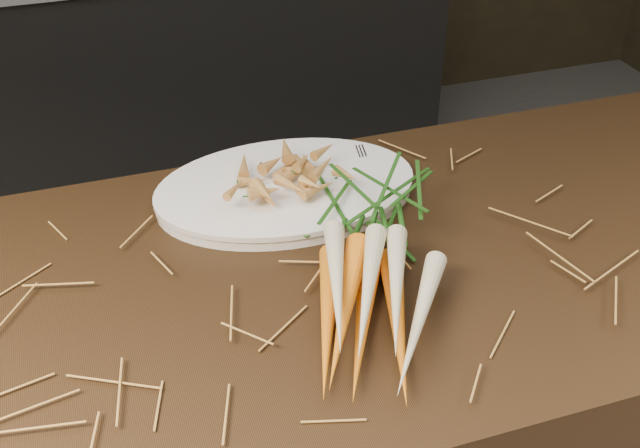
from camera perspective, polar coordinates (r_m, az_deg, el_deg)
The scene contains 6 objects.
back_counter at distance 3.02m, azimuth -9.70°, elevation 11.23°, with size 1.82×0.62×0.84m.
straw_bedding at distance 1.12m, azimuth -9.95°, elevation -4.92°, with size 1.40×0.60×0.02m, color #AF7B3E, non-canonical shape.
root_veg_bunch at distance 1.15m, azimuth 3.65°, elevation -1.00°, with size 0.34×0.53×0.10m.
serving_platter at distance 1.31m, azimuth -2.44°, elevation 2.32°, with size 0.42×0.28×0.02m, color white, non-canonical shape.
roasted_veg_heap at distance 1.29m, azimuth -2.47°, elevation 3.62°, with size 0.21×0.15×0.05m, color #A6702E, non-canonical shape.
serving_fork at distance 1.33m, azimuth 4.07°, elevation 3.39°, with size 0.01×0.16×0.00m, color silver.
Camera 1 is at (-0.08, -0.56, 1.62)m, focal length 45.00 mm.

